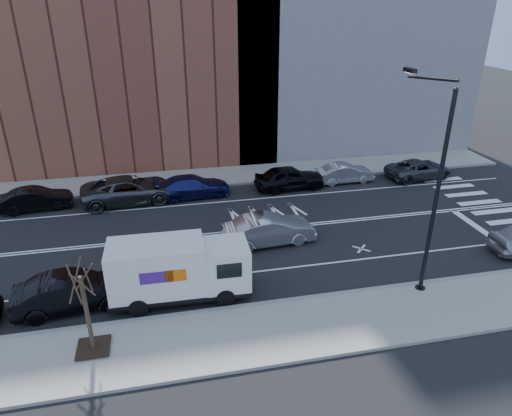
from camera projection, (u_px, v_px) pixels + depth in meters
name	position (u px, v px, depth m)	size (l,w,h in m)	color
ground	(239.00, 232.00, 25.86)	(120.00, 120.00, 0.00)	black
sidewalk_near	(278.00, 331.00, 18.02)	(44.00, 3.60, 0.15)	gray
sidewalk_far	(218.00, 176.00, 33.64)	(44.00, 3.60, 0.15)	gray
curb_near	(267.00, 304.00, 19.61)	(44.00, 0.25, 0.17)	gray
curb_far	(221.00, 185.00, 32.04)	(44.00, 0.25, 0.17)	gray
crosswalk	(487.00, 207.00, 28.92)	(3.00, 14.00, 0.01)	white
road_markings	(239.00, 231.00, 25.86)	(40.00, 8.60, 0.01)	white
bldg_brick	(92.00, 14.00, 33.57)	(26.00, 10.00, 22.00)	brown
streetlight	(432.00, 182.00, 18.94)	(0.44, 4.02, 9.34)	black
street_tree	(88.00, 321.00, 16.46)	(1.20, 1.20, 3.75)	black
fedex_van	(178.00, 269.00, 19.59)	(6.12, 2.28, 2.77)	black
far_parked_b	(36.00, 199.00, 28.29)	(1.48, 4.25, 1.40)	black
far_parked_c	(130.00, 190.00, 29.33)	(2.77, 6.01, 1.67)	#45474C
far_parked_d	(192.00, 186.00, 30.15)	(2.02, 4.98, 1.44)	navy
far_parked_e	(289.00, 178.00, 31.35)	(1.92, 4.78, 1.63)	black
far_parked_f	(345.00, 173.00, 32.57)	(1.44, 4.12, 1.36)	#B2B2B7
far_parked_g	(419.00, 169.00, 33.31)	(2.26, 4.90, 1.36)	#414448
driving_sedan	(269.00, 230.00, 24.33)	(1.70, 4.88, 1.61)	#A8A8AC
near_parked_rear_a	(73.00, 292.00, 19.19)	(1.67, 4.79, 1.58)	black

